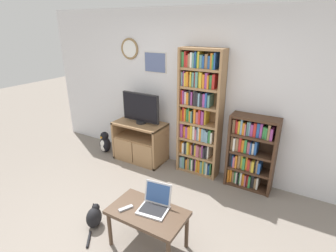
{
  "coord_description": "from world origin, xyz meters",
  "views": [
    {
      "loc": [
        1.7,
        -1.68,
        2.34
      ],
      "look_at": [
        0.05,
        1.14,
        1.07
      ],
      "focal_mm": 28.0,
      "sensor_mm": 36.0,
      "label": 1
    }
  ],
  "objects_px": {
    "tv_stand": "(140,142)",
    "laptop": "(155,203)",
    "bookshelf_short": "(249,152)",
    "cat": "(94,217)",
    "remote_near_laptop": "(126,208)",
    "penguin_figurine": "(105,143)",
    "bookshelf_tall": "(199,115)",
    "television": "(141,108)",
    "coffee_table": "(147,216)"
  },
  "relations": [
    {
      "from": "remote_near_laptop",
      "to": "tv_stand",
      "type": "bearing_deg",
      "value": 148.54
    },
    {
      "from": "penguin_figurine",
      "to": "bookshelf_tall",
      "type": "bearing_deg",
      "value": 7.83
    },
    {
      "from": "remote_near_laptop",
      "to": "penguin_figurine",
      "type": "bearing_deg",
      "value": 165.41
    },
    {
      "from": "television",
      "to": "bookshelf_tall",
      "type": "height_order",
      "value": "bookshelf_tall"
    },
    {
      "from": "bookshelf_short",
      "to": "tv_stand",
      "type": "bearing_deg",
      "value": -175.51
    },
    {
      "from": "tv_stand",
      "to": "laptop",
      "type": "xyz_separation_m",
      "value": [
        1.33,
        -1.52,
        0.18
      ]
    },
    {
      "from": "television",
      "to": "bookshelf_tall",
      "type": "relative_size",
      "value": 0.35
    },
    {
      "from": "remote_near_laptop",
      "to": "cat",
      "type": "height_order",
      "value": "remote_near_laptop"
    },
    {
      "from": "laptop",
      "to": "coffee_table",
      "type": "bearing_deg",
      "value": -124.56
    },
    {
      "from": "television",
      "to": "remote_near_laptop",
      "type": "height_order",
      "value": "television"
    },
    {
      "from": "television",
      "to": "coffee_table",
      "type": "bearing_deg",
      "value": -52.61
    },
    {
      "from": "laptop",
      "to": "penguin_figurine",
      "type": "distance_m",
      "value": 2.56
    },
    {
      "from": "penguin_figurine",
      "to": "laptop",
      "type": "bearing_deg",
      "value": -34.19
    },
    {
      "from": "tv_stand",
      "to": "bookshelf_tall",
      "type": "height_order",
      "value": "bookshelf_tall"
    },
    {
      "from": "cat",
      "to": "tv_stand",
      "type": "bearing_deg",
      "value": 92.11
    },
    {
      "from": "tv_stand",
      "to": "penguin_figurine",
      "type": "distance_m",
      "value": 0.8
    },
    {
      "from": "laptop",
      "to": "cat",
      "type": "bearing_deg",
      "value": -176.13
    },
    {
      "from": "bookshelf_short",
      "to": "remote_near_laptop",
      "type": "bearing_deg",
      "value": -114.67
    },
    {
      "from": "tv_stand",
      "to": "bookshelf_short",
      "type": "relative_size",
      "value": 0.81
    },
    {
      "from": "cat",
      "to": "laptop",
      "type": "bearing_deg",
      "value": -3.81
    },
    {
      "from": "bookshelf_short",
      "to": "laptop",
      "type": "xyz_separation_m",
      "value": [
        -0.58,
        -1.67,
        -0.03
      ]
    },
    {
      "from": "tv_stand",
      "to": "cat",
      "type": "relative_size",
      "value": 2.06
    },
    {
      "from": "bookshelf_short",
      "to": "bookshelf_tall",
      "type": "bearing_deg",
      "value": 179.51
    },
    {
      "from": "television",
      "to": "coffee_table",
      "type": "distance_m",
      "value": 2.14
    },
    {
      "from": "coffee_table",
      "to": "television",
      "type": "bearing_deg",
      "value": 127.39
    },
    {
      "from": "laptop",
      "to": "remote_near_laptop",
      "type": "height_order",
      "value": "laptop"
    },
    {
      "from": "tv_stand",
      "to": "penguin_figurine",
      "type": "relative_size",
      "value": 2.22
    },
    {
      "from": "cat",
      "to": "remote_near_laptop",
      "type": "bearing_deg",
      "value": -16.92
    },
    {
      "from": "bookshelf_tall",
      "to": "laptop",
      "type": "distance_m",
      "value": 1.76
    },
    {
      "from": "bookshelf_short",
      "to": "laptop",
      "type": "bearing_deg",
      "value": -109.25
    },
    {
      "from": "bookshelf_tall",
      "to": "coffee_table",
      "type": "bearing_deg",
      "value": -83.16
    },
    {
      "from": "bookshelf_tall",
      "to": "bookshelf_short",
      "type": "relative_size",
      "value": 1.79
    },
    {
      "from": "bookshelf_tall",
      "to": "bookshelf_short",
      "type": "bearing_deg",
      "value": -0.49
    },
    {
      "from": "remote_near_laptop",
      "to": "penguin_figurine",
      "type": "relative_size",
      "value": 0.39
    },
    {
      "from": "tv_stand",
      "to": "laptop",
      "type": "relative_size",
      "value": 2.67
    },
    {
      "from": "laptop",
      "to": "bookshelf_short",
      "type": "bearing_deg",
      "value": 63.01
    },
    {
      "from": "laptop",
      "to": "cat",
      "type": "height_order",
      "value": "laptop"
    },
    {
      "from": "television",
      "to": "cat",
      "type": "relative_size",
      "value": 1.61
    },
    {
      "from": "coffee_table",
      "to": "penguin_figurine",
      "type": "xyz_separation_m",
      "value": [
        -2.05,
        1.51,
        -0.22
      ]
    },
    {
      "from": "bookshelf_tall",
      "to": "laptop",
      "type": "bearing_deg",
      "value": -81.32
    },
    {
      "from": "bookshelf_short",
      "to": "remote_near_laptop",
      "type": "height_order",
      "value": "bookshelf_short"
    },
    {
      "from": "coffee_table",
      "to": "penguin_figurine",
      "type": "relative_size",
      "value": 2.02
    },
    {
      "from": "coffee_table",
      "to": "laptop",
      "type": "height_order",
      "value": "laptop"
    },
    {
      "from": "television",
      "to": "coffee_table",
      "type": "xyz_separation_m",
      "value": [
        1.25,
        -1.63,
        -0.57
      ]
    },
    {
      "from": "tv_stand",
      "to": "coffee_table",
      "type": "distance_m",
      "value": 2.06
    },
    {
      "from": "bookshelf_short",
      "to": "cat",
      "type": "xyz_separation_m",
      "value": [
        -1.38,
        -1.83,
        -0.43
      ]
    },
    {
      "from": "bookshelf_tall",
      "to": "tv_stand",
      "type": "bearing_deg",
      "value": -171.64
    },
    {
      "from": "remote_near_laptop",
      "to": "cat",
      "type": "bearing_deg",
      "value": -154.94
    },
    {
      "from": "television",
      "to": "remote_near_laptop",
      "type": "distance_m",
      "value": 2.07
    },
    {
      "from": "cat",
      "to": "penguin_figurine",
      "type": "height_order",
      "value": "penguin_figurine"
    }
  ]
}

